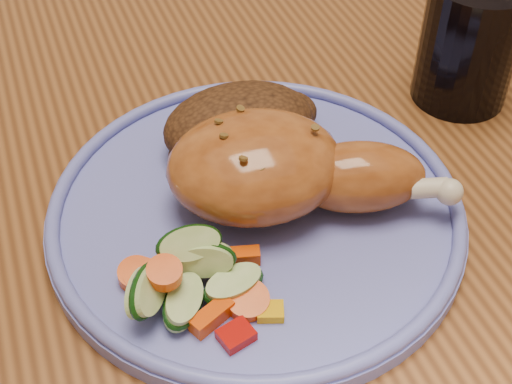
# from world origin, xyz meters

# --- Properties ---
(dining_table) EXTENTS (0.90, 1.40, 0.75)m
(dining_table) POSITION_xyz_m (0.00, 0.00, 0.67)
(dining_table) COLOR brown
(dining_table) RESTS_ON ground
(chair_far) EXTENTS (0.42, 0.42, 0.91)m
(chair_far) POSITION_xyz_m (0.00, 0.63, 0.49)
(chair_far) COLOR #4C2D16
(chair_far) RESTS_ON ground
(plate) EXTENTS (0.29, 0.29, 0.01)m
(plate) POSITION_xyz_m (-0.06, -0.10, 0.76)
(plate) COLOR #6369C2
(plate) RESTS_ON dining_table
(plate_rim) EXTENTS (0.29, 0.29, 0.01)m
(plate_rim) POSITION_xyz_m (-0.06, -0.10, 0.77)
(plate_rim) COLOR #6369C2
(plate_rim) RESTS_ON plate
(chicken_leg) EXTENTS (0.19, 0.13, 0.06)m
(chicken_leg) POSITION_xyz_m (-0.04, -0.10, 0.79)
(chicken_leg) COLOR #A95923
(chicken_leg) RESTS_ON plate
(rice_pilaf) EXTENTS (0.12, 0.08, 0.05)m
(rice_pilaf) POSITION_xyz_m (-0.05, -0.04, 0.78)
(rice_pilaf) COLOR #462611
(rice_pilaf) RESTS_ON plate
(vegetable_pile) EXTENTS (0.10, 0.09, 0.05)m
(vegetable_pile) POSITION_xyz_m (-0.13, -0.16, 0.77)
(vegetable_pile) COLOR #A50A05
(vegetable_pile) RESTS_ON plate
(drinking_glass) EXTENTS (0.08, 0.08, 0.10)m
(drinking_glass) POSITION_xyz_m (0.15, -0.03, 0.80)
(drinking_glass) COLOR black
(drinking_glass) RESTS_ON dining_table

